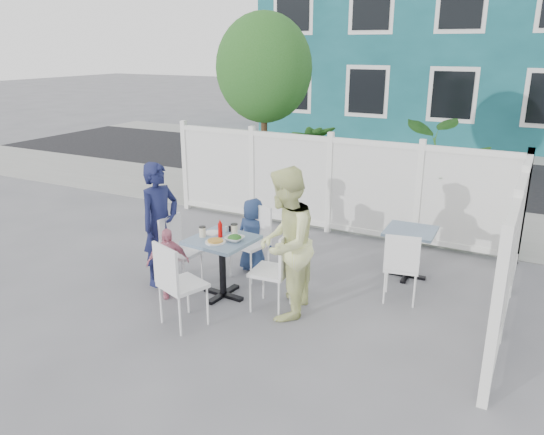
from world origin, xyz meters
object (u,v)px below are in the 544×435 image
at_px(chair_back, 253,236).
at_px(chair_near, 176,279).
at_px(utility_cabinet, 258,166).
at_px(spare_table, 410,240).
at_px(toddler, 168,263).
at_px(boy, 253,235).
at_px(man, 160,224).
at_px(chair_right, 277,265).
at_px(woman, 285,244).
at_px(main_table, 222,252).
at_px(chair_left, 177,245).

bearing_deg(chair_back, chair_near, 100.47).
distance_m(utility_cabinet, spare_table, 4.78).
bearing_deg(toddler, boy, 20.58).
distance_m(chair_back, man, 1.24).
height_order(spare_table, chair_right, chair_right).
bearing_deg(chair_right, woman, -119.88).
bearing_deg(spare_table, main_table, -138.97).
xyz_separation_m(chair_left, chair_near, (0.69, -0.92, 0.05)).
xyz_separation_m(chair_back, toddler, (-0.61, -1.06, -0.11)).
relative_size(chair_near, woman, 0.57).
bearing_deg(utility_cabinet, chair_right, -57.48).
xyz_separation_m(spare_table, chair_near, (-1.93, -2.52, 0.05)).
distance_m(chair_near, woman, 1.26).
relative_size(man, toddler, 1.82).
relative_size(chair_back, boy, 0.93).
bearing_deg(main_table, utility_cabinet, 113.94).
bearing_deg(man, chair_left, -63.46).
distance_m(chair_near, toddler, 0.81).
xyz_separation_m(man, toddler, (0.33, -0.30, -0.36)).
relative_size(main_table, man, 0.49).
distance_m(spare_table, woman, 2.02).
relative_size(spare_table, boy, 0.66).
height_order(main_table, chair_left, chair_left).
bearing_deg(boy, main_table, 94.33).
distance_m(spare_table, chair_right, 2.00).
distance_m(chair_back, boy, 0.16).
relative_size(chair_left, chair_back, 0.95).
height_order(utility_cabinet, man, man).
bearing_deg(chair_near, man, 155.62).
height_order(spare_table, woman, woman).
relative_size(chair_back, toddler, 1.08).
distance_m(utility_cabinet, chair_left, 4.57).
bearing_deg(chair_near, toddler, 154.58).
xyz_separation_m(spare_table, chair_back, (-1.89, -0.90, 0.04)).
xyz_separation_m(boy, toddler, (-0.53, -1.20, -0.07)).
xyz_separation_m(main_table, spare_table, (1.90, 1.65, -0.07)).
distance_m(utility_cabinet, main_table, 4.87).
bearing_deg(man, utility_cabinet, 22.38).
bearing_deg(chair_left, man, -69.80).
distance_m(chair_left, chair_near, 1.15).
relative_size(chair_left, chair_right, 0.93).
height_order(chair_near, boy, boy).
bearing_deg(toddler, chair_right, -32.58).
bearing_deg(chair_right, toddler, 97.86).
height_order(chair_back, chair_near, chair_near).
bearing_deg(chair_right, boy, 38.06).
bearing_deg(spare_table, chair_left, -148.64).
relative_size(chair_left, toddler, 1.02).
bearing_deg(toddler, spare_table, -7.26).
xyz_separation_m(utility_cabinet, toddler, (1.38, -4.76, -0.15)).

